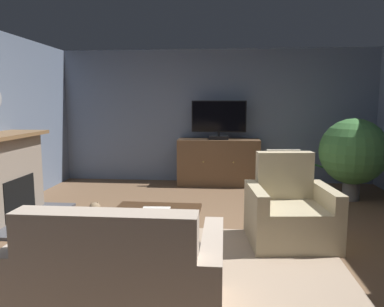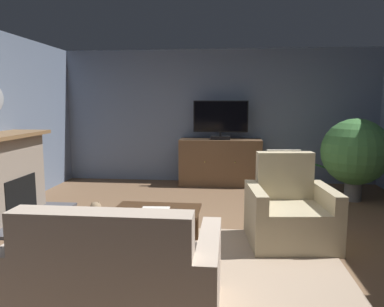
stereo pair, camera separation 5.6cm
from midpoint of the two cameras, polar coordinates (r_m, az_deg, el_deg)
name	(u,v)px [view 2 (the right image)]	position (r m, az deg, el deg)	size (l,w,h in m)	color
ground_plane	(208,243)	(4.33, 2.89, -13.65)	(6.67, 7.11, 0.04)	brown
wall_back	(218,116)	(7.34, 4.29, 5.72)	(6.67, 0.10, 2.58)	slate
rug_central	(225,260)	(3.87, 5.50, -16.02)	(2.29, 1.80, 0.01)	tan
fireplace	(5,179)	(5.54, -26.59, -3.49)	(0.95, 1.49, 1.16)	#4C4C51
tv_cabinet	(220,163)	(7.07, 4.60, -1.50)	(1.54, 0.55, 0.88)	#4A3523
television	(221,119)	(6.93, 4.67, 5.33)	(1.01, 0.20, 0.72)	black
coffee_table	(157,213)	(4.08, -5.06, -9.18)	(0.93, 0.56, 0.43)	#422B19
tv_remote	(171,212)	(3.91, -2.82, -8.93)	(0.17, 0.05, 0.02)	black
folded_newspaper	(155,209)	(4.03, -5.28, -8.58)	(0.30, 0.22, 0.01)	silver
sofa_floral	(118,279)	(2.87, -10.71, -18.52)	(1.46, 0.95, 0.90)	#C6B29E
armchair_angled_to_table	(289,214)	(4.36, 15.13, -8.98)	(0.99, 0.92, 1.01)	tan
potted_plant_tall_palm_by_window	(297,185)	(6.63, 16.14, -4.61)	(0.78, 0.72, 0.63)	#3D4C5B
potted_plant_on_hearth_side	(355,152)	(6.42, 24.08, 0.15)	(1.05, 1.05, 1.32)	slate
cat	(97,213)	(5.11, -14.08, -8.93)	(0.35, 0.65, 0.23)	#937A5B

